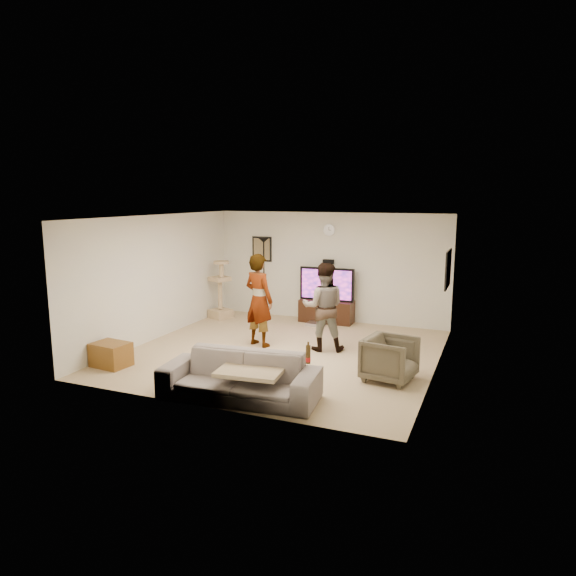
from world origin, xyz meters
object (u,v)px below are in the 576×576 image
at_px(tv_stand, 327,311).
at_px(cat_tree, 220,289).
at_px(floor_lamp, 264,278).
at_px(side_table, 111,354).
at_px(person_right, 324,307).
at_px(sofa, 240,377).
at_px(person_left, 259,300).
at_px(tv, 327,284).
at_px(armchair, 390,359).
at_px(beer_bottle, 308,354).

xyz_separation_m(tv_stand, cat_tree, (-2.47, -0.54, 0.44)).
xyz_separation_m(floor_lamp, side_table, (-0.89, -4.29, -0.75)).
height_order(floor_lamp, person_right, floor_lamp).
bearing_deg(sofa, person_right, 77.14).
xyz_separation_m(tv_stand, person_left, (-0.63, -2.27, 0.64)).
xyz_separation_m(tv, side_table, (-2.43, -4.36, -0.69)).
height_order(person_right, armchair, person_right).
bearing_deg(side_table, armchair, 13.87).
relative_size(floor_lamp, sofa, 0.84).
height_order(cat_tree, armchair, cat_tree).
height_order(floor_lamp, side_table, floor_lamp).
relative_size(tv, beer_bottle, 5.08).
height_order(floor_lamp, armchair, floor_lamp).
bearing_deg(person_right, cat_tree, -44.32).
bearing_deg(beer_bottle, cat_tree, 131.59).
bearing_deg(sofa, cat_tree, 117.08).
bearing_deg(tv, armchair, -56.97).
relative_size(sofa, beer_bottle, 9.01).
bearing_deg(tv, floor_lamp, -177.20).
relative_size(floor_lamp, beer_bottle, 7.60).
bearing_deg(armchair, cat_tree, 68.95).
xyz_separation_m(cat_tree, sofa, (2.75, -4.27, -0.36)).
distance_m(person_left, beer_bottle, 3.20).
height_order(floor_lamp, person_left, floor_lamp).
xyz_separation_m(floor_lamp, person_left, (0.91, -2.19, -0.05)).
xyz_separation_m(floor_lamp, sofa, (1.82, -4.73, -0.62)).
distance_m(tv, armchair, 3.90).
bearing_deg(floor_lamp, armchair, -40.94).
relative_size(floor_lamp, person_right, 1.15).
xyz_separation_m(sofa, beer_bottle, (1.04, 0.00, 0.45)).
distance_m(floor_lamp, side_table, 4.44).
distance_m(cat_tree, person_left, 2.54).
bearing_deg(person_right, person_left, -9.20).
height_order(tv, armchair, tv).
relative_size(floor_lamp, armchair, 2.48).
distance_m(tv_stand, person_right, 2.24).
height_order(tv_stand, armchair, armchair).
bearing_deg(sofa, floor_lamp, 105.29).
distance_m(cat_tree, sofa, 5.09).
xyz_separation_m(cat_tree, person_left, (1.85, -1.73, 0.21)).
relative_size(tv_stand, floor_lamp, 0.65).
bearing_deg(tv_stand, armchair, -56.97).
height_order(sofa, armchair, armchair).
distance_m(tv, cat_tree, 2.54).
relative_size(sofa, side_table, 3.68).
xyz_separation_m(person_left, beer_bottle, (1.94, -2.54, -0.11)).
bearing_deg(person_right, beer_bottle, 86.47).
height_order(person_left, person_right, person_left).
height_order(armchair, side_table, armchair).
bearing_deg(sofa, beer_bottle, -5.72).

